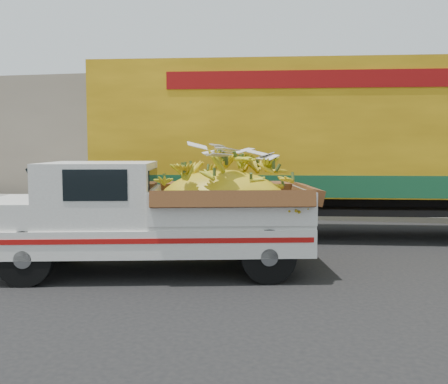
# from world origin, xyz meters

# --- Properties ---
(ground) EXTENTS (100.00, 100.00, 0.00)m
(ground) POSITION_xyz_m (0.00, 0.00, 0.00)
(ground) COLOR black
(ground) RESTS_ON ground
(curb) EXTENTS (60.00, 0.25, 0.15)m
(curb) POSITION_xyz_m (0.00, 6.05, 0.07)
(curb) COLOR gray
(curb) RESTS_ON ground
(sidewalk) EXTENTS (60.00, 4.00, 0.14)m
(sidewalk) POSITION_xyz_m (0.00, 8.15, 0.07)
(sidewalk) COLOR gray
(sidewalk) RESTS_ON ground
(building_left) EXTENTS (18.00, 6.00, 5.00)m
(building_left) POSITION_xyz_m (-8.00, 14.05, 2.50)
(building_left) COLOR gray
(building_left) RESTS_ON ground
(pickup_truck) EXTENTS (5.30, 2.91, 1.76)m
(pickup_truck) POSITION_xyz_m (-1.41, -0.32, 0.94)
(pickup_truck) COLOR black
(pickup_truck) RESTS_ON ground
(semi_trailer) EXTENTS (12.04, 3.75, 3.80)m
(semi_trailer) POSITION_xyz_m (1.86, 3.60, 2.12)
(semi_trailer) COLOR black
(semi_trailer) RESTS_ON ground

